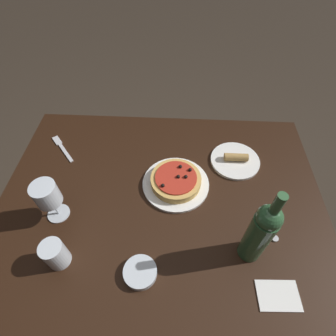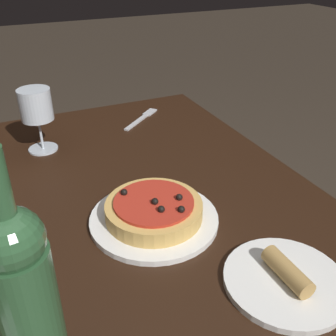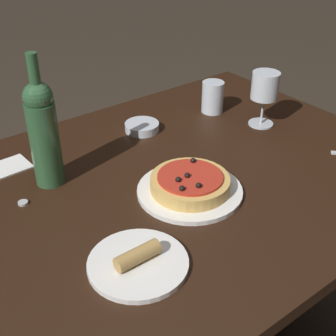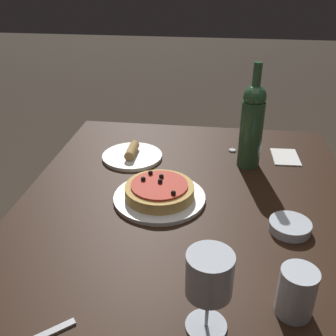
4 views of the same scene
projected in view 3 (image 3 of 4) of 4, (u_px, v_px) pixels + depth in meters
dining_table at (185, 202)px, 1.29m from camera, size 1.22×0.95×0.77m
dinner_plate at (190, 191)px, 1.15m from camera, size 0.26×0.26×0.01m
pizza at (190, 183)px, 1.14m from camera, size 0.20×0.20×0.05m
wine_glass at (265, 88)px, 1.41m from camera, size 0.08×0.08×0.17m
wine_bottle at (43, 131)px, 1.12m from camera, size 0.07×0.07×0.34m
water_cup at (213, 97)px, 1.53m from camera, size 0.07×0.07×0.10m
side_bowl at (142, 127)px, 1.43m from camera, size 0.10×0.10×0.02m
side_plate at (138, 262)px, 0.93m from camera, size 0.20×0.20×0.04m
paper_napkin at (5, 168)px, 1.25m from camera, size 0.13×0.09×0.00m
bottle_cap at (23, 203)px, 1.11m from camera, size 0.02×0.02×0.01m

